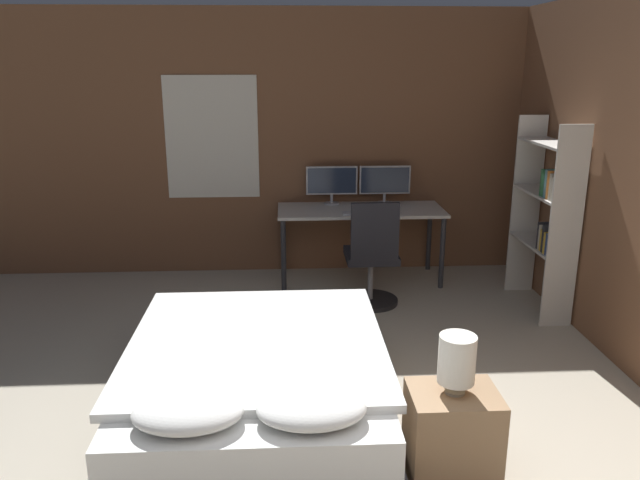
{
  "coord_description": "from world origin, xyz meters",
  "views": [
    {
      "loc": [
        -0.41,
        -2.1,
        2.19
      ],
      "look_at": [
        -0.13,
        2.87,
        0.75
      ],
      "focal_mm": 35.0,
      "sensor_mm": 36.0,
      "label": 1
    }
  ],
  "objects_px": {
    "bedside_lamp": "(457,360)",
    "bed": "(257,386)",
    "bookshelf": "(550,209)",
    "desk": "(361,217)",
    "office_chair": "(372,263)",
    "nightstand": "(452,435)",
    "keyboard": "(364,213)",
    "monitor_left": "(332,182)",
    "monitor_right": "(385,182)",
    "computer_mouse": "(394,212)"
  },
  "relations": [
    {
      "from": "bedside_lamp",
      "to": "bed",
      "type": "bearing_deg",
      "value": 151.29
    },
    {
      "from": "bookshelf",
      "to": "desk",
      "type": "bearing_deg",
      "value": 148.81
    },
    {
      "from": "desk",
      "to": "bed",
      "type": "bearing_deg",
      "value": -109.81
    },
    {
      "from": "office_chair",
      "to": "desk",
      "type": "bearing_deg",
      "value": 91.89
    },
    {
      "from": "nightstand",
      "to": "keyboard",
      "type": "xyz_separation_m",
      "value": [
        -0.12,
        2.97,
        0.5
      ]
    },
    {
      "from": "nightstand",
      "to": "monitor_left",
      "type": "distance_m",
      "value": 3.53
    },
    {
      "from": "office_chair",
      "to": "nightstand",
      "type": "bearing_deg",
      "value": -87.81
    },
    {
      "from": "bedside_lamp",
      "to": "monitor_right",
      "type": "relative_size",
      "value": 0.61
    },
    {
      "from": "monitor_right",
      "to": "keyboard",
      "type": "distance_m",
      "value": 0.59
    },
    {
      "from": "computer_mouse",
      "to": "keyboard",
      "type": "bearing_deg",
      "value": 180.0
    },
    {
      "from": "keyboard",
      "to": "computer_mouse",
      "type": "xyz_separation_m",
      "value": [
        0.29,
        0.0,
        0.01
      ]
    },
    {
      "from": "bedside_lamp",
      "to": "monitor_left",
      "type": "bearing_deg",
      "value": 96.55
    },
    {
      "from": "desk",
      "to": "monitor_right",
      "type": "height_order",
      "value": "monitor_right"
    },
    {
      "from": "bedside_lamp",
      "to": "monitor_left",
      "type": "distance_m",
      "value": 3.47
    },
    {
      "from": "bedside_lamp",
      "to": "computer_mouse",
      "type": "relative_size",
      "value": 4.6
    },
    {
      "from": "desk",
      "to": "bookshelf",
      "type": "distance_m",
      "value": 1.81
    },
    {
      "from": "nightstand",
      "to": "bedside_lamp",
      "type": "distance_m",
      "value": 0.45
    },
    {
      "from": "desk",
      "to": "computer_mouse",
      "type": "height_order",
      "value": "computer_mouse"
    },
    {
      "from": "bookshelf",
      "to": "bedside_lamp",
      "type": "bearing_deg",
      "value": -121.94
    },
    {
      "from": "bed",
      "to": "bedside_lamp",
      "type": "relative_size",
      "value": 6.17
    },
    {
      "from": "bed",
      "to": "desk",
      "type": "distance_m",
      "value": 2.81
    },
    {
      "from": "monitor_right",
      "to": "bookshelf",
      "type": "height_order",
      "value": "bookshelf"
    },
    {
      "from": "desk",
      "to": "keyboard",
      "type": "bearing_deg",
      "value": -90.0
    },
    {
      "from": "keyboard",
      "to": "office_chair",
      "type": "xyz_separation_m",
      "value": [
        0.02,
        -0.48,
        -0.35
      ]
    },
    {
      "from": "bed",
      "to": "bedside_lamp",
      "type": "height_order",
      "value": "bedside_lamp"
    },
    {
      "from": "keyboard",
      "to": "bedside_lamp",
      "type": "bearing_deg",
      "value": -87.71
    },
    {
      "from": "nightstand",
      "to": "bookshelf",
      "type": "height_order",
      "value": "bookshelf"
    },
    {
      "from": "computer_mouse",
      "to": "bedside_lamp",
      "type": "bearing_deg",
      "value": -93.38
    },
    {
      "from": "desk",
      "to": "bookshelf",
      "type": "xyz_separation_m",
      "value": [
        1.53,
        -0.93,
        0.28
      ]
    },
    {
      "from": "nightstand",
      "to": "bookshelf",
      "type": "bearing_deg",
      "value": 58.06
    },
    {
      "from": "bed",
      "to": "bookshelf",
      "type": "bearing_deg",
      "value": 34.29
    },
    {
      "from": "monitor_left",
      "to": "nightstand",
      "type": "bearing_deg",
      "value": -83.45
    },
    {
      "from": "bedside_lamp",
      "to": "monitor_right",
      "type": "xyz_separation_m",
      "value": [
        0.16,
        3.43,
        0.28
      ]
    },
    {
      "from": "bed",
      "to": "computer_mouse",
      "type": "bearing_deg",
      "value": 62.6
    },
    {
      "from": "bedside_lamp",
      "to": "computer_mouse",
      "type": "xyz_separation_m",
      "value": [
        0.18,
        2.97,
        0.07
      ]
    },
    {
      "from": "computer_mouse",
      "to": "office_chair",
      "type": "height_order",
      "value": "office_chair"
    },
    {
      "from": "monitor_left",
      "to": "keyboard",
      "type": "relative_size",
      "value": 1.29
    },
    {
      "from": "monitor_left",
      "to": "computer_mouse",
      "type": "relative_size",
      "value": 7.54
    },
    {
      "from": "computer_mouse",
      "to": "bookshelf",
      "type": "distance_m",
      "value": 1.43
    },
    {
      "from": "computer_mouse",
      "to": "bookshelf",
      "type": "relative_size",
      "value": 0.04
    },
    {
      "from": "office_chair",
      "to": "bookshelf",
      "type": "xyz_separation_m",
      "value": [
        1.51,
        -0.22,
        0.53
      ]
    },
    {
      "from": "bedside_lamp",
      "to": "office_chair",
      "type": "bearing_deg",
      "value": 92.19
    },
    {
      "from": "computer_mouse",
      "to": "nightstand",
      "type": "bearing_deg",
      "value": -93.38
    },
    {
      "from": "nightstand",
      "to": "bedside_lamp",
      "type": "relative_size",
      "value": 1.59
    },
    {
      "from": "monitor_left",
      "to": "keyboard",
      "type": "xyz_separation_m",
      "value": [
        0.28,
        -0.47,
        -0.22
      ]
    },
    {
      "from": "bed",
      "to": "keyboard",
      "type": "bearing_deg",
      "value": 68.44
    },
    {
      "from": "office_chair",
      "to": "bookshelf",
      "type": "distance_m",
      "value": 1.62
    },
    {
      "from": "nightstand",
      "to": "computer_mouse",
      "type": "xyz_separation_m",
      "value": [
        0.18,
        2.97,
        0.51
      ]
    },
    {
      "from": "bed",
      "to": "computer_mouse",
      "type": "relative_size",
      "value": 28.36
    },
    {
      "from": "desk",
      "to": "computer_mouse",
      "type": "distance_m",
      "value": 0.39
    }
  ]
}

